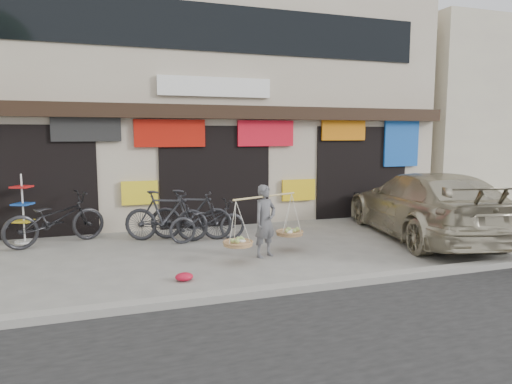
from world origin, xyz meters
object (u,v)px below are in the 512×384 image
object	(u,v)px
bike_1	(191,215)
bike_2	(208,221)
bike_3	(166,216)
suv	(425,205)
street_vendor	(265,224)
display_rack	(23,215)
bike_0	(55,219)

from	to	relation	value
bike_1	bike_2	world-z (taller)	bike_1
bike_2	bike_3	xyz separation A→B (m)	(-0.91, 0.32, 0.11)
bike_1	bike_2	bearing A→B (deg)	-111.07
bike_3	suv	bearing A→B (deg)	-81.71
bike_2	suv	world-z (taller)	suv
street_vendor	bike_3	world-z (taller)	street_vendor
bike_1	suv	distance (m)	5.59
bike_3	display_rack	xyz separation A→B (m)	(-3.11, 0.93, 0.05)
street_vendor	display_rack	size ratio (longest dim) A/B	1.18
bike_1	suv	bearing A→B (deg)	-83.27
bike_1	display_rack	distance (m)	3.81
bike_2	suv	xyz separation A→B (m)	(5.03, -1.28, 0.31)
bike_0	suv	world-z (taller)	suv
bike_2	display_rack	size ratio (longest dim) A/B	1.15
display_rack	street_vendor	bearing A→B (deg)	-31.45
bike_0	bike_1	xyz separation A→B (m)	(2.99, -0.48, 0.01)
street_vendor	bike_0	world-z (taller)	street_vendor
bike_1	suv	world-z (taller)	suv
bike_0	bike_1	bearing A→B (deg)	-122.33
street_vendor	display_rack	world-z (taller)	display_rack
bike_0	display_rack	size ratio (longest dim) A/B	1.40
street_vendor	bike_1	bearing A→B (deg)	96.35
bike_3	display_rack	distance (m)	3.25
bike_2	bike_3	world-z (taller)	bike_3
bike_0	bike_3	bearing A→B (deg)	-124.49
bike_1	bike_3	size ratio (longest dim) A/B	1.00
street_vendor	suv	bearing A→B (deg)	-17.20
bike_3	display_rack	bearing A→B (deg)	96.67
bike_2	bike_3	bearing A→B (deg)	65.72
display_rack	bike_2	bearing A→B (deg)	-17.29
suv	street_vendor	bearing A→B (deg)	17.23
bike_0	suv	bearing A→B (deg)	-127.24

